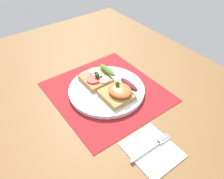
{
  "coord_description": "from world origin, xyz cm",
  "views": [
    {
      "loc": [
        47.01,
        -32.66,
        50.51
      ],
      "look_at": [
        3.0,
        0.0,
        3.19
      ],
      "focal_mm": 36.25,
      "sensor_mm": 36.0,
      "label": 1
    }
  ],
  "objects_px": {
    "sandwich_egg_tomato": "(98,77)",
    "napkin": "(152,150)",
    "plate": "(107,90)",
    "sandwich_salmon": "(120,92)",
    "fork": "(152,147)"
  },
  "relations": [
    {
      "from": "sandwich_egg_tomato",
      "to": "napkin",
      "type": "distance_m",
      "value": 0.31
    },
    {
      "from": "sandwich_egg_tomato",
      "to": "napkin",
      "type": "relative_size",
      "value": 0.76
    },
    {
      "from": "plate",
      "to": "sandwich_egg_tomato",
      "type": "xyz_separation_m",
      "value": [
        -0.05,
        0.0,
        0.02
      ]
    },
    {
      "from": "plate",
      "to": "sandwich_salmon",
      "type": "bearing_deg",
      "value": 11.7
    },
    {
      "from": "plate",
      "to": "sandwich_egg_tomato",
      "type": "relative_size",
      "value": 2.45
    },
    {
      "from": "sandwich_egg_tomato",
      "to": "napkin",
      "type": "height_order",
      "value": "sandwich_egg_tomato"
    },
    {
      "from": "sandwich_egg_tomato",
      "to": "sandwich_salmon",
      "type": "bearing_deg",
      "value": 5.36
    },
    {
      "from": "sandwich_salmon",
      "to": "napkin",
      "type": "xyz_separation_m",
      "value": [
        0.2,
        -0.05,
        -0.03
      ]
    },
    {
      "from": "sandwich_egg_tomato",
      "to": "sandwich_salmon",
      "type": "distance_m",
      "value": 0.11
    },
    {
      "from": "napkin",
      "to": "fork",
      "type": "height_order",
      "value": "fork"
    },
    {
      "from": "sandwich_salmon",
      "to": "napkin",
      "type": "height_order",
      "value": "sandwich_salmon"
    },
    {
      "from": "plate",
      "to": "sandwich_salmon",
      "type": "relative_size",
      "value": 2.52
    },
    {
      "from": "plate",
      "to": "napkin",
      "type": "xyz_separation_m",
      "value": [
        0.26,
        -0.04,
        -0.01
      ]
    },
    {
      "from": "plate",
      "to": "sandwich_salmon",
      "type": "xyz_separation_m",
      "value": [
        0.06,
        0.01,
        0.02
      ]
    },
    {
      "from": "sandwich_salmon",
      "to": "fork",
      "type": "relative_size",
      "value": 0.75
    }
  ]
}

